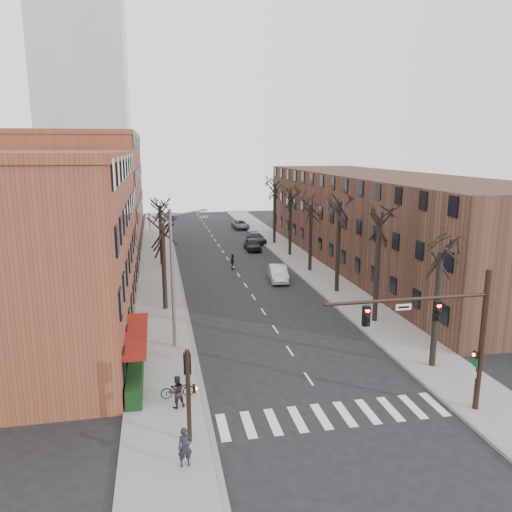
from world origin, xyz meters
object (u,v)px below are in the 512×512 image
silver_sedan (278,273)px  parked_car_near (252,244)px  pedestrian_a (185,447)px  parked_car_mid (256,238)px  bicycle (177,389)px

silver_sedan → parked_car_near: size_ratio=1.05×
silver_sedan → pedestrian_a: 29.68m
parked_car_near → parked_car_mid: parked_car_near is taller
pedestrian_a → parked_car_near: bearing=65.8°
silver_sedan → parked_car_mid: silver_sedan is taller
parked_car_mid → bicycle: 43.73m
parked_car_near → pedestrian_a: pedestrian_a is taller
parked_car_near → parked_car_mid: size_ratio=0.96×
parked_car_near → bicycle: size_ratio=2.57×
silver_sedan → parked_car_mid: bearing=91.7°
pedestrian_a → parked_car_mid: bearing=65.5°
silver_sedan → bicycle: 24.41m
parked_car_near → bicycle: bearing=-105.3°
parked_car_near → pedestrian_a: bearing=-103.1°
parked_car_near → pedestrian_a: size_ratio=2.68×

